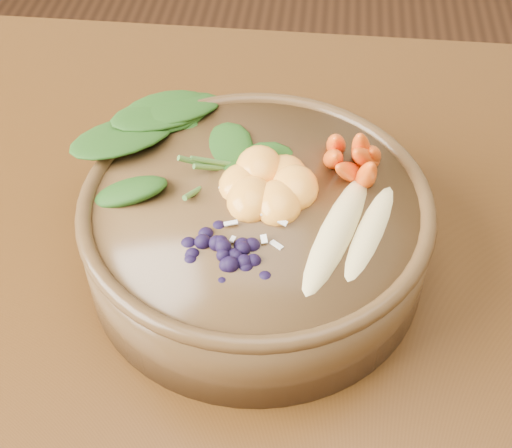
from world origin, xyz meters
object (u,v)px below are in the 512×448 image
object	(u,v)px
mandarin_cluster	(268,173)
blueberry_pile	(222,233)
kale_heap	(242,123)
banana_halves	(355,219)
stoneware_bowl	(256,233)
carrot_cluster	(356,127)

from	to	relation	value
mandarin_cluster	blueberry_pile	world-z (taller)	blueberry_pile
kale_heap	blueberry_pile	xyz separation A→B (m)	(0.00, -0.11, -0.00)
banana_halves	mandarin_cluster	world-z (taller)	mandarin_cluster
stoneware_bowl	blueberry_pile	world-z (taller)	blueberry_pile
kale_heap	carrot_cluster	size ratio (longest dim) A/B	2.38
kale_heap	stoneware_bowl	bearing A→B (deg)	-74.40
blueberry_pile	banana_halves	bearing A→B (deg)	17.21
kale_heap	banana_halves	bearing A→B (deg)	-44.82
blueberry_pile	carrot_cluster	bearing A→B (deg)	49.18
stoneware_bowl	blueberry_pile	distance (m)	0.07
stoneware_bowl	mandarin_cluster	distance (m)	0.05
stoneware_bowl	carrot_cluster	bearing A→B (deg)	35.04
carrot_cluster	blueberry_pile	world-z (taller)	carrot_cluster
mandarin_cluster	kale_heap	bearing A→B (deg)	116.94
kale_heap	blueberry_pile	world-z (taller)	kale_heap
stoneware_bowl	kale_heap	xyz separation A→B (m)	(-0.02, 0.06, 0.05)
stoneware_bowl	carrot_cluster	xyz separation A→B (m)	(0.07, 0.05, 0.07)
kale_heap	mandarin_cluster	world-z (taller)	kale_heap
stoneware_bowl	mandarin_cluster	size ratio (longest dim) A/B	3.15
mandarin_cluster	blueberry_pile	bearing A→B (deg)	-110.54
banana_halves	mandarin_cluster	distance (m)	0.07
banana_halves	blueberry_pile	bearing A→B (deg)	-141.51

